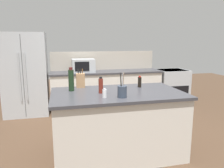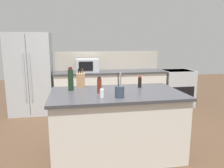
{
  "view_description": "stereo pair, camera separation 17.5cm",
  "coord_description": "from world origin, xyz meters",
  "px_view_note": "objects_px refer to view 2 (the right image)",
  "views": [
    {
      "loc": [
        -0.78,
        -2.92,
        1.65
      ],
      "look_at": [
        0.0,
        0.35,
        0.99
      ],
      "focal_mm": 35.0,
      "sensor_mm": 36.0,
      "label": 1
    },
    {
      "loc": [
        -0.61,
        -2.95,
        1.65
      ],
      "look_at": [
        0.0,
        0.35,
        0.99
      ],
      "focal_mm": 35.0,
      "sensor_mm": 36.0,
      "label": 2
    }
  ],
  "objects_px": {
    "knife_block": "(81,80)",
    "soy_sauce_bottle": "(140,82)",
    "microwave": "(87,65)",
    "wine_bottle": "(71,80)",
    "refrigerator": "(31,74)",
    "range_oven": "(177,88)",
    "utensil_crock": "(120,91)",
    "vinegar_bottle": "(99,85)",
    "salt_shaker": "(102,93)"
  },
  "relations": [
    {
      "from": "utensil_crock",
      "to": "salt_shaker",
      "type": "bearing_deg",
      "value": 171.03
    },
    {
      "from": "wine_bottle",
      "to": "vinegar_bottle",
      "type": "relative_size",
      "value": 1.5
    },
    {
      "from": "range_oven",
      "to": "knife_block",
      "type": "bearing_deg",
      "value": -145.3
    },
    {
      "from": "wine_bottle",
      "to": "microwave",
      "type": "bearing_deg",
      "value": 79.03
    },
    {
      "from": "microwave",
      "to": "soy_sauce_bottle",
      "type": "height_order",
      "value": "microwave"
    },
    {
      "from": "refrigerator",
      "to": "soy_sauce_bottle",
      "type": "xyz_separation_m",
      "value": [
        1.96,
        -2.01,
        0.11
      ]
    },
    {
      "from": "range_oven",
      "to": "knife_block",
      "type": "relative_size",
      "value": 3.17
    },
    {
      "from": "microwave",
      "to": "utensil_crock",
      "type": "xyz_separation_m",
      "value": [
        0.23,
        -2.5,
        -0.07
      ]
    },
    {
      "from": "refrigerator",
      "to": "vinegar_bottle",
      "type": "relative_size",
      "value": 8.02
    },
    {
      "from": "wine_bottle",
      "to": "refrigerator",
      "type": "bearing_deg",
      "value": 114.29
    },
    {
      "from": "knife_block",
      "to": "utensil_crock",
      "type": "height_order",
      "value": "utensil_crock"
    },
    {
      "from": "microwave",
      "to": "vinegar_bottle",
      "type": "xyz_separation_m",
      "value": [
        0.01,
        -2.2,
        -0.04
      ]
    },
    {
      "from": "utensil_crock",
      "to": "wine_bottle",
      "type": "distance_m",
      "value": 0.82
    },
    {
      "from": "microwave",
      "to": "knife_block",
      "type": "relative_size",
      "value": 1.8
    },
    {
      "from": "wine_bottle",
      "to": "vinegar_bottle",
      "type": "distance_m",
      "value": 0.46
    },
    {
      "from": "microwave",
      "to": "vinegar_bottle",
      "type": "bearing_deg",
      "value": -89.79
    },
    {
      "from": "utensil_crock",
      "to": "vinegar_bottle",
      "type": "relative_size",
      "value": 1.4
    },
    {
      "from": "range_oven",
      "to": "soy_sauce_bottle",
      "type": "bearing_deg",
      "value": -129.88
    },
    {
      "from": "wine_bottle",
      "to": "soy_sauce_bottle",
      "type": "relative_size",
      "value": 1.91
    },
    {
      "from": "microwave",
      "to": "soy_sauce_bottle",
      "type": "bearing_deg",
      "value": -71.03
    },
    {
      "from": "knife_block",
      "to": "salt_shaker",
      "type": "bearing_deg",
      "value": -69.59
    },
    {
      "from": "range_oven",
      "to": "microwave",
      "type": "bearing_deg",
      "value": 180.0
    },
    {
      "from": "knife_block",
      "to": "utensil_crock",
      "type": "distance_m",
      "value": 0.88
    },
    {
      "from": "utensil_crock",
      "to": "soy_sauce_bottle",
      "type": "relative_size",
      "value": 1.79
    },
    {
      "from": "knife_block",
      "to": "soy_sauce_bottle",
      "type": "relative_size",
      "value": 1.62
    },
    {
      "from": "refrigerator",
      "to": "salt_shaker",
      "type": "height_order",
      "value": "refrigerator"
    },
    {
      "from": "soy_sauce_bottle",
      "to": "utensil_crock",
      "type": "bearing_deg",
      "value": -128.97
    },
    {
      "from": "microwave",
      "to": "knife_block",
      "type": "bearing_deg",
      "value": -97.44
    },
    {
      "from": "salt_shaker",
      "to": "wine_bottle",
      "type": "bearing_deg",
      "value": 128.13
    },
    {
      "from": "soy_sauce_bottle",
      "to": "salt_shaker",
      "type": "bearing_deg",
      "value": -142.53
    },
    {
      "from": "knife_block",
      "to": "soy_sauce_bottle",
      "type": "xyz_separation_m",
      "value": [
        0.9,
        -0.2,
        -0.03
      ]
    },
    {
      "from": "salt_shaker",
      "to": "refrigerator",
      "type": "bearing_deg",
      "value": 117.35
    },
    {
      "from": "microwave",
      "to": "wine_bottle",
      "type": "distance_m",
      "value": 2.0
    },
    {
      "from": "wine_bottle",
      "to": "salt_shaker",
      "type": "height_order",
      "value": "wine_bottle"
    },
    {
      "from": "soy_sauce_bottle",
      "to": "salt_shaker",
      "type": "xyz_separation_m",
      "value": [
        -0.66,
        -0.51,
        -0.03
      ]
    },
    {
      "from": "salt_shaker",
      "to": "vinegar_bottle",
      "type": "bearing_deg",
      "value": 89.99
    },
    {
      "from": "wine_bottle",
      "to": "vinegar_bottle",
      "type": "height_order",
      "value": "wine_bottle"
    },
    {
      "from": "knife_block",
      "to": "soy_sauce_bottle",
      "type": "bearing_deg",
      "value": -10.61
    },
    {
      "from": "wine_bottle",
      "to": "utensil_crock",
      "type": "bearing_deg",
      "value": -40.93
    },
    {
      "from": "soy_sauce_bottle",
      "to": "salt_shaker",
      "type": "distance_m",
      "value": 0.84
    },
    {
      "from": "utensil_crock",
      "to": "salt_shaker",
      "type": "height_order",
      "value": "utensil_crock"
    },
    {
      "from": "refrigerator",
      "to": "wine_bottle",
      "type": "bearing_deg",
      "value": -65.71
    },
    {
      "from": "microwave",
      "to": "wine_bottle",
      "type": "bearing_deg",
      "value": -100.97
    },
    {
      "from": "utensil_crock",
      "to": "vinegar_bottle",
      "type": "distance_m",
      "value": 0.37
    },
    {
      "from": "microwave",
      "to": "wine_bottle",
      "type": "relative_size",
      "value": 1.52
    },
    {
      "from": "range_oven",
      "to": "soy_sauce_bottle",
      "type": "relative_size",
      "value": 5.13
    },
    {
      "from": "microwave",
      "to": "knife_block",
      "type": "distance_m",
      "value": 1.77
    },
    {
      "from": "wine_bottle",
      "to": "knife_block",
      "type": "bearing_deg",
      "value": 54.39
    },
    {
      "from": "microwave",
      "to": "salt_shaker",
      "type": "height_order",
      "value": "microwave"
    },
    {
      "from": "refrigerator",
      "to": "knife_block",
      "type": "distance_m",
      "value": 2.1
    }
  ]
}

